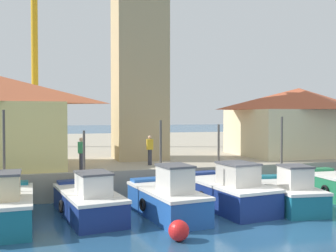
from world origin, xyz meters
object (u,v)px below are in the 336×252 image
object	(u,v)px
fishing_boat_mid_left	(167,198)
dock_worker_near_tower	(150,150)
clock_tower	(139,31)
mooring_buoy	(179,231)
warehouse_right	(299,120)
port_crane_near	(35,65)
fishing_boat_mid_right	(287,193)
fishing_boat_left_outer	(3,207)
fishing_boat_left_inner	(88,201)
dock_worker_along_quay	(81,153)
fishing_boat_center	(227,191)

from	to	relation	value
fishing_boat_mid_left	dock_worker_near_tower	bearing A→B (deg)	82.82
clock_tower	mooring_buoy	bearing A→B (deg)	-96.59
warehouse_right	port_crane_near	world-z (taller)	port_crane_near
fishing_boat_mid_right	fishing_boat_mid_left	bearing A→B (deg)	178.37
fishing_boat_left_outer	fishing_boat_mid_right	xyz separation A→B (m)	(11.66, -0.53, -0.06)
warehouse_right	dock_worker_near_tower	size ratio (longest dim) A/B	5.50
fishing_boat_left_inner	dock_worker_along_quay	distance (m)	4.01
fishing_boat_center	mooring_buoy	bearing A→B (deg)	-133.13
port_crane_near	clock_tower	bearing A→B (deg)	-61.23
port_crane_near	dock_worker_near_tower	world-z (taller)	port_crane_near
fishing_boat_center	port_crane_near	distance (m)	23.21
clock_tower	dock_worker_along_quay	size ratio (longest dim) A/B	10.28
fishing_boat_center	fishing_boat_mid_right	world-z (taller)	fishing_boat_mid_right
fishing_boat_left_inner	clock_tower	distance (m)	12.39
dock_worker_near_tower	dock_worker_along_quay	size ratio (longest dim) A/B	1.00
mooring_buoy	fishing_boat_left_outer	bearing A→B (deg)	148.70
clock_tower	dock_worker_near_tower	bearing A→B (deg)	-92.66
port_crane_near	dock_worker_near_tower	bearing A→B (deg)	-67.16
fishing_boat_mid_left	fishing_boat_center	xyz separation A→B (m)	(2.97, 0.66, -0.01)
fishing_boat_left_inner	warehouse_right	xyz separation A→B (m)	(15.09, 7.44, 3.07)
dock_worker_along_quay	clock_tower	bearing A→B (deg)	47.90
fishing_boat_left_outer	mooring_buoy	xyz separation A→B (m)	(5.65, -3.44, -0.40)
fishing_boat_left_outer	fishing_boat_mid_right	bearing A→B (deg)	-2.60
warehouse_right	fishing_boat_left_outer	bearing A→B (deg)	-156.46
clock_tower	warehouse_right	xyz separation A→B (m)	(11.18, -0.54, -5.56)
warehouse_right	port_crane_near	xyz separation A→B (m)	(-17.73, 12.46, 4.72)
warehouse_right	port_crane_near	distance (m)	22.18
fishing_boat_mid_right	port_crane_near	size ratio (longest dim) A/B	0.24
mooring_buoy	fishing_boat_left_inner	bearing A→B (deg)	122.81
fishing_boat_mid_right	port_crane_near	bearing A→B (deg)	118.12
fishing_boat_mid_right	dock_worker_near_tower	bearing A→B (deg)	129.83
fishing_boat_mid_left	fishing_boat_center	world-z (taller)	fishing_boat_mid_left
warehouse_right	dock_worker_along_quay	distance (m)	15.60
fishing_boat_left_outer	fishing_boat_center	bearing A→B (deg)	1.82
clock_tower	mooring_buoy	size ratio (longest dim) A/B	24.13
fishing_boat_center	dock_worker_along_quay	bearing A→B (deg)	147.04
fishing_boat_mid_right	dock_worker_along_quay	size ratio (longest dim) A/B	2.76
clock_tower	dock_worker_along_quay	bearing A→B (deg)	-132.10
fishing_boat_left_inner	fishing_boat_mid_right	world-z (taller)	fishing_boat_mid_right
fishing_boat_left_inner	warehouse_right	world-z (taller)	warehouse_right
fishing_boat_left_inner	mooring_buoy	distance (m)	4.68
fishing_boat_left_outer	clock_tower	distance (m)	13.94
fishing_boat_mid_right	port_crane_near	world-z (taller)	port_crane_near
fishing_boat_mid_left	dock_worker_near_tower	xyz separation A→B (m)	(0.70, 5.58, 1.49)
fishing_boat_left_outer	dock_worker_along_quay	size ratio (longest dim) A/B	2.93
fishing_boat_mid_left	fishing_boat_center	bearing A→B (deg)	12.61
fishing_boat_mid_left	fishing_boat_center	distance (m)	3.04
fishing_boat_left_outer	mooring_buoy	size ratio (longest dim) A/B	6.88
fishing_boat_left_outer	fishing_boat_mid_left	distance (m)	6.18
clock_tower	fishing_boat_left_inner	bearing A→B (deg)	-116.08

